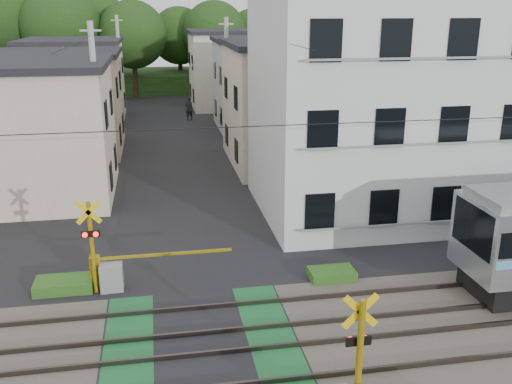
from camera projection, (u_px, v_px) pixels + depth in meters
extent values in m
plane|color=black|center=(201.00, 345.00, 15.11)|extent=(120.00, 120.00, 0.00)
cube|color=#47423A|center=(201.00, 345.00, 15.11)|extent=(120.00, 6.00, 0.00)
cube|color=black|center=(201.00, 345.00, 15.11)|extent=(5.20, 120.00, 0.00)
cube|color=#145126|center=(128.00, 352.00, 14.79)|extent=(1.30, 6.00, 0.00)
cube|color=#145126|center=(271.00, 338.00, 15.43)|extent=(1.30, 6.00, 0.00)
cube|color=#3F3833|center=(203.00, 354.00, 14.62)|extent=(120.00, 0.08, 0.14)
cube|color=#3F3833|center=(200.00, 333.00, 15.56)|extent=(120.00, 0.08, 0.14)
cube|color=#3F3833|center=(196.00, 308.00, 16.87)|extent=(120.00, 0.08, 0.14)
cube|color=black|center=(474.00, 228.00, 16.90)|extent=(0.10, 2.15, 1.39)
cylinder|color=yellow|center=(359.00, 365.00, 11.78)|extent=(0.14, 0.14, 3.00)
cube|color=yellow|center=(361.00, 311.00, 11.50)|extent=(0.77, 0.05, 0.77)
cube|color=yellow|center=(361.00, 311.00, 11.50)|extent=(0.77, 0.05, 0.77)
cube|color=black|center=(359.00, 341.00, 11.72)|extent=(0.55, 0.05, 0.20)
sphere|color=#FF0C07|center=(350.00, 340.00, 11.75)|extent=(0.16, 0.16, 0.16)
sphere|color=#FF0C07|center=(365.00, 339.00, 11.80)|extent=(0.16, 0.16, 0.16)
cylinder|color=yellow|center=(92.00, 248.00, 17.52)|extent=(0.14, 0.14, 3.00)
cube|color=yellow|center=(88.00, 212.00, 17.05)|extent=(0.77, 0.05, 0.77)
cube|color=yellow|center=(88.00, 212.00, 17.05)|extent=(0.77, 0.05, 0.77)
cube|color=black|center=(90.00, 234.00, 17.27)|extent=(0.55, 0.05, 0.20)
sphere|color=#FF0C07|center=(85.00, 235.00, 17.18)|extent=(0.16, 0.16, 0.16)
sphere|color=#FF0C07|center=(96.00, 234.00, 17.24)|extent=(0.16, 0.16, 0.16)
cube|color=gray|center=(112.00, 277.00, 17.92)|extent=(0.70, 0.50, 0.90)
cube|color=yellow|center=(96.00, 272.00, 18.04)|extent=(0.30, 0.30, 1.10)
cube|color=yellow|center=(167.00, 254.00, 18.28)|extent=(4.20, 0.08, 0.08)
cube|color=silver|center=(380.00, 108.00, 24.04)|extent=(10.00, 8.00, 9.00)
cube|color=black|center=(320.00, 212.00, 20.57)|extent=(1.10, 0.06, 1.40)
cube|color=black|center=(384.00, 208.00, 20.98)|extent=(1.10, 0.06, 1.40)
cube|color=black|center=(446.00, 204.00, 21.39)|extent=(1.10, 0.06, 1.40)
cube|color=black|center=(505.00, 201.00, 21.80)|extent=(1.10, 0.06, 1.40)
cube|color=gray|center=(417.00, 223.00, 21.17)|extent=(9.00, 0.06, 0.08)
cube|color=black|center=(323.00, 130.00, 19.64)|extent=(1.10, 0.06, 1.40)
cube|color=black|center=(390.00, 128.00, 20.05)|extent=(1.10, 0.06, 1.40)
cube|color=black|center=(454.00, 125.00, 20.46)|extent=(1.10, 0.06, 1.40)
cube|color=gray|center=(424.00, 144.00, 20.24)|extent=(9.00, 0.06, 0.08)
cube|color=black|center=(326.00, 41.00, 18.72)|extent=(1.10, 0.06, 1.40)
cube|color=black|center=(396.00, 40.00, 19.13)|extent=(1.10, 0.06, 1.40)
cube|color=black|center=(464.00, 39.00, 19.54)|extent=(1.10, 0.06, 1.40)
cube|color=gray|center=(432.00, 58.00, 19.32)|extent=(9.00, 0.06, 0.08)
cube|color=beige|center=(32.00, 134.00, 26.20)|extent=(7.00, 7.00, 6.00)
cube|color=black|center=(23.00, 64.00, 25.23)|extent=(7.35, 7.35, 0.30)
cube|color=black|center=(111.00, 176.00, 25.68)|extent=(0.06, 1.00, 1.20)
cube|color=black|center=(116.00, 157.00, 28.96)|extent=(0.06, 1.00, 1.20)
cube|color=black|center=(106.00, 114.00, 24.82)|extent=(0.06, 1.00, 1.20)
cube|color=black|center=(111.00, 102.00, 28.09)|extent=(0.06, 1.00, 1.20)
cube|color=beige|center=(293.00, 106.00, 32.10)|extent=(7.00, 8.00, 6.50)
cube|color=black|center=(294.00, 44.00, 31.05)|extent=(7.35, 8.40, 0.30)
cube|color=black|center=(236.00, 151.00, 30.24)|extent=(0.06, 1.00, 1.20)
cube|color=black|center=(227.00, 135.00, 33.98)|extent=(0.06, 1.00, 1.20)
cube|color=black|center=(236.00, 98.00, 29.37)|extent=(0.06, 1.00, 1.20)
cube|color=black|center=(226.00, 88.00, 33.12)|extent=(0.06, 1.00, 1.20)
cube|color=#C7B18D|center=(52.00, 105.00, 34.58)|extent=(8.00, 7.00, 5.80)
cube|color=black|center=(46.00, 53.00, 33.64)|extent=(8.40, 7.35, 0.30)
cube|color=black|center=(121.00, 134.00, 34.11)|extent=(0.06, 1.00, 1.20)
cube|color=black|center=(123.00, 123.00, 37.39)|extent=(0.06, 1.00, 1.20)
cube|color=black|center=(117.00, 87.00, 33.24)|extent=(0.06, 1.00, 1.20)
cube|color=black|center=(120.00, 80.00, 36.52)|extent=(0.06, 1.00, 1.20)
cube|color=#A8ABAD|center=(266.00, 86.00, 41.57)|extent=(7.00, 7.00, 6.20)
cube|color=black|center=(266.00, 40.00, 40.57)|extent=(7.35, 7.35, 0.30)
cube|color=black|center=(221.00, 116.00, 39.90)|extent=(0.06, 1.00, 1.20)
cube|color=black|center=(215.00, 108.00, 43.18)|extent=(0.06, 1.00, 1.20)
cube|color=black|center=(220.00, 75.00, 39.04)|extent=(0.06, 1.00, 1.20)
cube|color=black|center=(215.00, 70.00, 42.31)|extent=(0.06, 1.00, 1.20)
cube|color=beige|center=(75.00, 83.00, 43.94)|extent=(7.00, 8.00, 6.00)
cube|color=black|center=(71.00, 41.00, 42.97)|extent=(7.35, 8.40, 0.30)
cube|color=black|center=(123.00, 108.00, 43.19)|extent=(0.06, 1.00, 1.20)
cube|color=black|center=(125.00, 100.00, 46.93)|extent=(0.06, 1.00, 1.20)
cube|color=black|center=(120.00, 70.00, 42.32)|extent=(0.06, 1.00, 1.20)
cube|color=black|center=(122.00, 65.00, 46.07)|extent=(0.06, 1.00, 1.20)
cube|color=beige|center=(237.00, 70.00, 50.79)|extent=(8.00, 7.00, 6.40)
cube|color=black|center=(236.00, 31.00, 49.75)|extent=(8.40, 7.35, 0.30)
cube|color=black|center=(193.00, 96.00, 49.06)|extent=(0.06, 1.00, 1.20)
cube|color=black|center=(191.00, 90.00, 52.34)|extent=(0.06, 1.00, 1.20)
cube|color=black|center=(192.00, 62.00, 48.20)|extent=(0.06, 1.00, 1.20)
cube|color=black|center=(190.00, 59.00, 51.48)|extent=(0.06, 1.00, 1.20)
cube|color=#1E3C14|center=(161.00, 81.00, 61.62)|extent=(40.00, 10.00, 2.00)
cylinder|color=#332114|center=(14.00, 66.00, 56.46)|extent=(0.50, 0.50, 5.93)
sphere|color=#1E3C14|center=(7.00, 16.00, 55.00)|extent=(8.30, 8.30, 8.30)
cylinder|color=#332114|center=(65.00, 71.00, 55.15)|extent=(0.50, 0.50, 5.34)
sphere|color=#1E3C14|center=(61.00, 25.00, 53.83)|extent=(7.48, 7.48, 7.48)
cylinder|color=#332114|center=(96.00, 67.00, 59.66)|extent=(0.50, 0.50, 5.23)
sphere|color=#1E3C14|center=(92.00, 25.00, 58.37)|extent=(7.33, 7.33, 7.33)
cylinder|color=#332114|center=(135.00, 74.00, 56.18)|extent=(0.50, 0.50, 4.65)
sphere|color=#1E3C14|center=(132.00, 34.00, 55.03)|extent=(6.51, 6.51, 6.51)
cylinder|color=#332114|center=(180.00, 69.00, 62.11)|extent=(0.50, 0.50, 4.35)
sphere|color=#1E3C14|center=(179.00, 36.00, 61.04)|extent=(6.08, 6.08, 6.08)
cylinder|color=#332114|center=(215.00, 70.00, 59.52)|extent=(0.50, 0.50, 4.64)
sphere|color=#1E3C14|center=(215.00, 33.00, 58.38)|extent=(6.50, 6.50, 6.50)
cylinder|color=#332114|center=(253.00, 69.00, 62.48)|extent=(0.50, 0.50, 4.23)
sphere|color=#1E3C14|center=(253.00, 37.00, 61.44)|extent=(5.92, 5.92, 5.92)
cylinder|color=#332114|center=(286.00, 59.00, 64.30)|extent=(0.50, 0.50, 5.90)
sphere|color=#1E3C14|center=(287.00, 16.00, 62.85)|extent=(8.26, 8.26, 8.26)
cube|color=black|center=(412.00, 121.00, 15.51)|extent=(60.00, 0.02, 0.02)
cylinder|color=#A5A5A0|center=(98.00, 114.00, 25.48)|extent=(0.26, 0.26, 8.00)
cube|color=#A5A5A0|center=(91.00, 30.00, 24.37)|extent=(0.90, 0.08, 0.08)
cylinder|color=#A5A5A0|center=(227.00, 85.00, 35.08)|extent=(0.26, 0.26, 8.00)
cube|color=#A5A5A0|center=(226.00, 24.00, 33.96)|extent=(0.90, 0.08, 0.08)
cylinder|color=#A5A5A0|center=(120.00, 68.00, 45.14)|extent=(0.26, 0.26, 8.00)
cube|color=#A5A5A0|center=(117.00, 20.00, 44.03)|extent=(0.90, 0.08, 0.08)
cube|color=black|center=(108.00, 27.00, 34.26)|extent=(0.02, 42.00, 0.02)
cube|color=black|center=(223.00, 27.00, 35.43)|extent=(0.02, 42.00, 0.02)
imported|color=black|center=(189.00, 109.00, 45.07)|extent=(0.76, 0.60, 1.83)
cube|color=#2D5E1E|center=(64.00, 285.00, 18.04)|extent=(1.80, 1.00, 0.36)
cube|color=#2D5E1E|center=(332.00, 274.00, 18.83)|extent=(1.50, 0.90, 0.30)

